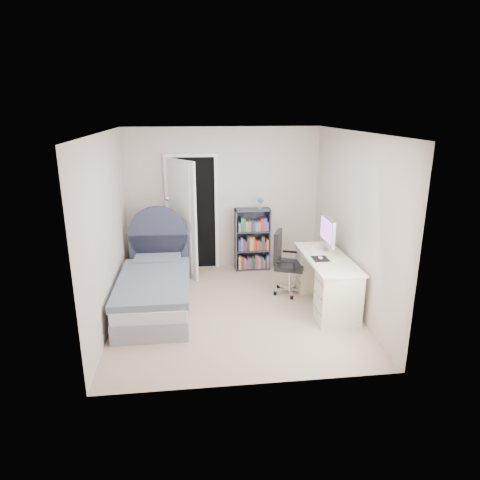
{
  "coord_description": "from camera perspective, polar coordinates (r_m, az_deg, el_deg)",
  "views": [
    {
      "loc": [
        -0.6,
        -5.63,
        2.8
      ],
      "look_at": [
        0.1,
        0.13,
        1.0
      ],
      "focal_mm": 32.0,
      "sensor_mm": 36.0,
      "label": 1
    }
  ],
  "objects": [
    {
      "name": "door",
      "position": [
        7.4,
        -7.25,
        3.27
      ],
      "size": [
        0.92,
        0.7,
        2.06
      ],
      "color": "black",
      "rests_on": "ground"
    },
    {
      "name": "bookcase",
      "position": [
        7.64,
        1.72,
        -0.28
      ],
      "size": [
        0.62,
        0.27,
        1.32
      ],
      "color": "#3A3D4F",
      "rests_on": "ground"
    },
    {
      "name": "floor_lamp",
      "position": [
        7.39,
        -9.69,
        -0.55
      ],
      "size": [
        0.2,
        0.2,
        1.41
      ],
      "color": "silver",
      "rests_on": "ground"
    },
    {
      "name": "room_shell",
      "position": [
        5.87,
        -0.81,
        1.89
      ],
      "size": [
        3.5,
        3.7,
        2.6
      ],
      "color": "tan",
      "rests_on": "ground"
    },
    {
      "name": "nightstand",
      "position": [
        7.57,
        -12.73,
        -1.7
      ],
      "size": [
        0.41,
        0.41,
        0.61
      ],
      "color": "tan",
      "rests_on": "ground"
    },
    {
      "name": "office_chair",
      "position": [
        6.68,
        6.02,
        -2.6
      ],
      "size": [
        0.57,
        0.58,
        1.0
      ],
      "color": "silver",
      "rests_on": "ground"
    },
    {
      "name": "bed",
      "position": [
        6.42,
        -11.23,
        -6.14
      ],
      "size": [
        1.02,
        2.11,
        1.29
      ],
      "color": "gray",
      "rests_on": "ground"
    },
    {
      "name": "desk",
      "position": [
        6.41,
        11.39,
        -5.07
      ],
      "size": [
        0.61,
        1.52,
        1.24
      ],
      "color": "#F0EBC9",
      "rests_on": "ground"
    }
  ]
}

